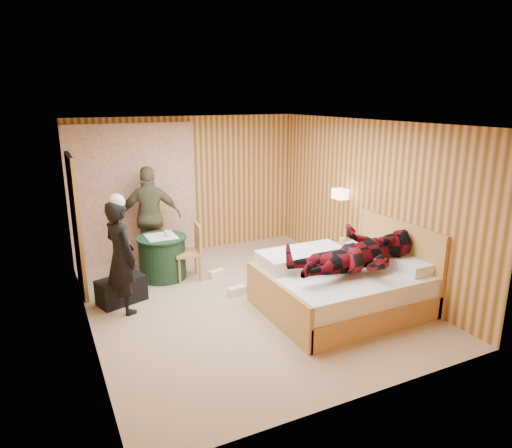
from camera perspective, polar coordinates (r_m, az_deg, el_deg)
name	(u,v)px	position (r m, az deg, el deg)	size (l,w,h in m)	color
floor	(245,300)	(6.66, -1.41, -9.48)	(4.20, 5.00, 0.01)	tan
ceiling	(243,123)	(6.04, -1.57, 12.54)	(4.20, 5.00, 0.01)	white
wall_back	(188,185)	(8.52, -8.48, 4.79)	(4.20, 0.02, 2.50)	#EC9C5A
wall_left	(81,236)	(5.73, -20.99, -1.38)	(0.02, 5.00, 2.50)	#EC9C5A
wall_right	(367,201)	(7.33, 13.66, 2.76)	(0.02, 5.00, 2.50)	#EC9C5A
curtain	(134,194)	(8.22, -14.98, 3.69)	(2.20, 0.08, 2.40)	beige
doorway	(76,225)	(7.14, -21.59, -0.10)	(0.06, 0.90, 2.05)	black
wall_lamp	(340,194)	(7.56, 10.49, 3.71)	(0.26, 0.24, 0.16)	gold
bed	(343,285)	(6.42, 10.83, -7.54)	(2.10, 1.65, 1.14)	tan
nightstand	(346,260)	(7.57, 11.20, -4.43)	(0.39, 0.53, 0.51)	tan
round_table	(162,257)	(7.46, -11.62, -4.06)	(0.79, 0.79, 0.70)	#1D3F28
chair_far	(154,235)	(7.99, -12.60, -1.38)	(0.55, 0.55, 0.93)	tan
chair_near	(192,247)	(7.32, -8.01, -2.90)	(0.45, 0.45, 0.90)	tan
duffel_bag	(122,290)	(6.79, -16.46, -7.94)	(0.65, 0.35, 0.37)	black
sneaker_left	(217,274)	(7.46, -4.93, -6.20)	(0.26, 0.11, 0.12)	white
sneaker_right	(237,291)	(6.80, -2.37, -8.36)	(0.28, 0.11, 0.12)	white
woman_standing	(121,257)	(6.31, -16.53, -3.99)	(0.57, 0.37, 1.55)	black
man_at_table	(151,217)	(7.93, -13.03, 0.89)	(1.01, 0.42, 1.72)	brown
man_on_bed	(358,243)	(6.04, 12.66, -2.36)	(1.77, 0.67, 0.86)	maroon
book_lower	(349,246)	(7.45, 11.53, -2.68)	(0.17, 0.22, 0.02)	white
book_upper	(349,245)	(7.45, 11.54, -2.53)	(0.16, 0.22, 0.02)	white
cup_nightstand	(342,241)	(7.58, 10.73, -2.04)	(0.10, 0.10, 0.09)	white
cup_table	(168,233)	(7.32, -10.93, -1.14)	(0.12, 0.12, 0.10)	white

